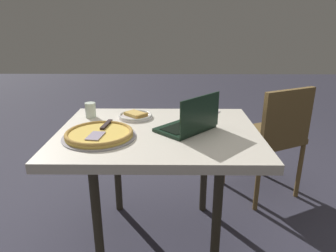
{
  "coord_description": "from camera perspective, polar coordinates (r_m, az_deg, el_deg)",
  "views": [
    {
      "loc": [
        -0.07,
        1.61,
        1.33
      ],
      "look_at": [
        -0.05,
        0.02,
        0.76
      ],
      "focal_mm": 32.64,
      "sensor_mm": 36.0,
      "label": 1
    }
  ],
  "objects": [
    {
      "name": "ground_plane",
      "position": [
        2.09,
        -1.6,
        -19.96
      ],
      "size": [
        12.0,
        12.0,
        0.0
      ],
      "primitive_type": "plane",
      "color": "#363544"
    },
    {
      "name": "dining_table",
      "position": [
        1.74,
        -1.8,
        -2.88
      ],
      "size": [
        1.12,
        0.86,
        0.73
      ],
      "color": "beige",
      "rests_on": "ground_plane"
    },
    {
      "name": "laptop",
      "position": [
        1.7,
        4.08,
        0.52
      ],
      "size": [
        0.37,
        0.38,
        0.21
      ],
      "color": "black",
      "rests_on": "dining_table"
    },
    {
      "name": "pizza_plate",
      "position": [
        1.94,
        -6.05,
        1.93
      ],
      "size": [
        0.21,
        0.21,
        0.04
      ],
      "color": "silver",
      "rests_on": "dining_table"
    },
    {
      "name": "pizza_tray",
      "position": [
        1.65,
        -12.71,
        -1.45
      ],
      "size": [
        0.39,
        0.39,
        0.04
      ],
      "color": "#9B98A6",
      "rests_on": "dining_table"
    },
    {
      "name": "table_knife",
      "position": [
        1.98,
        8.13,
        1.9
      ],
      "size": [
        0.13,
        0.19,
        0.01
      ],
      "color": "silver",
      "rests_on": "dining_table"
    },
    {
      "name": "drink_cup",
      "position": [
        1.99,
        -14.27,
        2.93
      ],
      "size": [
        0.07,
        0.07,
        0.09
      ],
      "color": "silver",
      "rests_on": "dining_table"
    },
    {
      "name": "chair_near",
      "position": [
        2.39,
        18.75,
        -1.38
      ],
      "size": [
        0.6,
        0.6,
        0.88
      ],
      "color": "brown",
      "rests_on": "ground_plane"
    }
  ]
}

